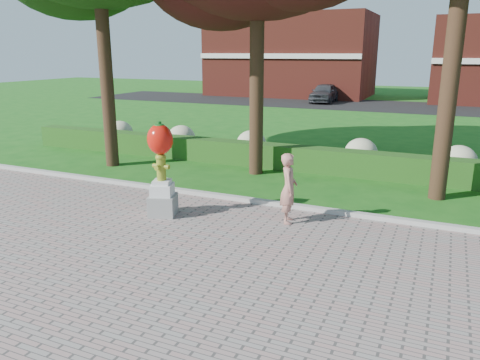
{
  "coord_description": "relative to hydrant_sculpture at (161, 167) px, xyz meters",
  "views": [
    {
      "loc": [
        3.56,
        -7.72,
        3.83
      ],
      "look_at": [
        -0.33,
        1.0,
        1.21
      ],
      "focal_mm": 35.0,
      "sensor_mm": 36.0,
      "label": 1
    }
  ],
  "objects": [
    {
      "name": "street",
      "position": [
        2.47,
        26.76,
        -1.23
      ],
      "size": [
        50.0,
        8.0,
        0.02
      ],
      "primitive_type": "cube",
      "color": "black",
      "rests_on": "ground"
    },
    {
      "name": "curb",
      "position": [
        2.47,
        1.76,
        -1.16
      ],
      "size": [
        40.0,
        0.18,
        0.15
      ],
      "primitive_type": "cube",
      "color": "#ADADA5",
      "rests_on": "ground"
    },
    {
      "name": "ground",
      "position": [
        2.47,
        -1.24,
        -1.24
      ],
      "size": [
        100.0,
        100.0,
        0.0
      ],
      "primitive_type": "plane",
      "color": "#185A16",
      "rests_on": "ground"
    },
    {
      "name": "parked_car",
      "position": [
        -3.02,
        27.47,
        -0.48
      ],
      "size": [
        1.87,
        4.36,
        1.47
      ],
      "primitive_type": "imported",
      "rotation": [
        0.0,
        0.0,
        0.03
      ],
      "color": "#3D4044",
      "rests_on": "street"
    },
    {
      "name": "hydrangea_row",
      "position": [
        3.04,
        6.76,
        -0.69
      ],
      "size": [
        20.1,
        1.1,
        0.99
      ],
      "color": "beige",
      "rests_on": "ground"
    },
    {
      "name": "building_left",
      "position": [
        -7.53,
        32.76,
        2.26
      ],
      "size": [
        14.0,
        8.0,
        7.0
      ],
      "primitive_type": "cube",
      "color": "maroon",
      "rests_on": "ground"
    },
    {
      "name": "hydrant_sculpture",
      "position": [
        0.0,
        0.0,
        0.0
      ],
      "size": [
        0.77,
        0.77,
        2.26
      ],
      "rotation": [
        0.0,
        0.0,
        0.32
      ],
      "color": "gray",
      "rests_on": "walkway"
    },
    {
      "name": "woman",
      "position": [
        2.9,
        0.75,
        -0.39
      ],
      "size": [
        0.55,
        0.68,
        1.62
      ],
      "primitive_type": "imported",
      "rotation": [
        0.0,
        0.0,
        1.89
      ],
      "color": "tan",
      "rests_on": "walkway"
    },
    {
      "name": "lawn_hedge",
      "position": [
        2.47,
        5.76,
        -0.84
      ],
      "size": [
        24.0,
        0.7,
        0.8
      ],
      "primitive_type": "cube",
      "color": "#1C4B15",
      "rests_on": "ground"
    }
  ]
}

